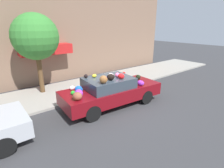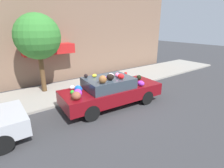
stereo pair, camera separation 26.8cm
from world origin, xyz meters
name	(u,v)px [view 2 (the right image)]	position (x,y,z in m)	size (l,w,h in m)	color
ground_plane	(110,104)	(0.00, 0.00, 0.00)	(60.00, 60.00, 0.00)	#38383A
sidewalk_curb	(83,87)	(0.00, 2.70, 0.05)	(24.00, 3.20, 0.11)	#9E998E
building_facade	(63,31)	(-0.05, 4.93, 3.13)	(18.00, 1.20, 6.34)	#846651
street_tree	(38,37)	(-2.04, 3.26, 2.95)	(2.24, 2.24, 3.98)	brown
fire_hydrant	(126,78)	(2.39, 1.70, 0.45)	(0.20, 0.20, 0.70)	red
art_car	(111,90)	(-0.07, -0.14, 0.73)	(4.65, 2.03, 1.65)	maroon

